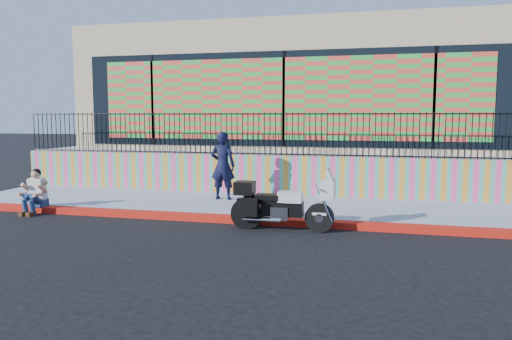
% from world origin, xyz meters
% --- Properties ---
extents(ground, '(90.00, 90.00, 0.00)m').
position_xyz_m(ground, '(0.00, 0.00, 0.00)').
color(ground, black).
rests_on(ground, ground).
extents(red_curb, '(16.00, 0.30, 0.15)m').
position_xyz_m(red_curb, '(0.00, 0.00, 0.07)').
color(red_curb, '#AF150C').
rests_on(red_curb, ground).
extents(sidewalk, '(16.00, 3.00, 0.15)m').
position_xyz_m(sidewalk, '(0.00, 1.65, 0.07)').
color(sidewalk, gray).
rests_on(sidewalk, ground).
extents(mural_wall, '(16.00, 0.20, 1.10)m').
position_xyz_m(mural_wall, '(0.00, 3.25, 0.70)').
color(mural_wall, '#F94181').
rests_on(mural_wall, sidewalk).
extents(metal_fence, '(15.80, 0.04, 1.20)m').
position_xyz_m(metal_fence, '(0.00, 3.25, 1.85)').
color(metal_fence, black).
rests_on(metal_fence, mural_wall).
extents(elevated_platform, '(16.00, 10.00, 1.25)m').
position_xyz_m(elevated_platform, '(0.00, 8.35, 0.62)').
color(elevated_platform, gray).
rests_on(elevated_platform, ground).
extents(storefront_building, '(14.00, 8.06, 4.00)m').
position_xyz_m(storefront_building, '(0.00, 8.13, 3.25)').
color(storefront_building, tan).
rests_on(storefront_building, elevated_platform).
extents(police_motorcycle, '(2.13, 0.70, 1.32)m').
position_xyz_m(police_motorcycle, '(0.83, -0.46, 0.55)').
color(police_motorcycle, black).
rests_on(police_motorcycle, ground).
extents(police_officer, '(0.66, 0.43, 1.80)m').
position_xyz_m(police_officer, '(-1.23, 2.05, 1.05)').
color(police_officer, black).
rests_on(police_officer, sidewalk).
extents(seated_man, '(0.54, 0.71, 1.06)m').
position_xyz_m(seated_man, '(-5.29, -0.23, 0.45)').
color(seated_man, navy).
rests_on(seated_man, ground).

